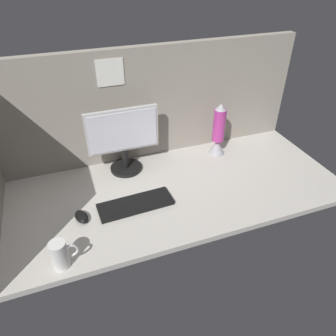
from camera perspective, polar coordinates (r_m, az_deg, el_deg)
ground_plane at (r=173.48cm, az=0.83°, el=-3.71°), size 180.00×80.00×3.00cm
cubicle_wall_back at (r=186.48cm, az=-3.24°, el=11.37°), size 180.00×5.50×64.73cm
monitor at (r=176.87cm, az=-7.98°, el=5.33°), size 39.73×18.00×37.16cm
keyboard at (r=160.86cm, az=-5.82°, el=-6.43°), size 37.51×14.54×2.00cm
mouse at (r=157.88cm, az=-15.17°, el=-8.36°), size 7.65×10.63×3.40cm
mug_ceramic_white at (r=137.65cm, az=-18.64°, el=-14.40°), size 10.98×6.85×12.85cm
lava_lamp at (r=195.98cm, az=8.95°, el=6.14°), size 10.01×10.01×32.76cm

